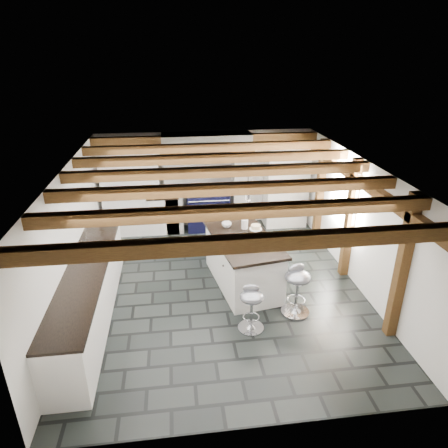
{
  "coord_description": "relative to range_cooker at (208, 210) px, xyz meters",
  "views": [
    {
      "loc": [
        -0.75,
        -6.21,
        4.05
      ],
      "look_at": [
        0.1,
        0.4,
        1.1
      ],
      "focal_mm": 32.0,
      "sensor_mm": 36.0,
      "label": 1
    }
  ],
  "objects": [
    {
      "name": "ground",
      "position": [
        0.0,
        -2.68,
        -0.47
      ],
      "size": [
        6.0,
        6.0,
        0.0
      ],
      "primitive_type": "plane",
      "color": "black",
      "rests_on": "ground"
    },
    {
      "name": "room_shell",
      "position": [
        -0.61,
        -1.26,
        0.6
      ],
      "size": [
        6.0,
        6.03,
        6.0
      ],
      "color": "white",
      "rests_on": "ground"
    },
    {
      "name": "range_cooker",
      "position": [
        0.0,
        0.0,
        0.0
      ],
      "size": [
        1.0,
        0.63,
        0.99
      ],
      "color": "black",
      "rests_on": "ground"
    },
    {
      "name": "kitchen_island",
      "position": [
        0.41,
        -2.56,
        0.02
      ],
      "size": [
        1.3,
        2.05,
        1.26
      ],
      "rotation": [
        0.0,
        0.0,
        0.17
      ],
      "color": "white",
      "rests_on": "ground"
    },
    {
      "name": "bar_stool_near",
      "position": [
        1.12,
        -3.58,
        0.08
      ],
      "size": [
        0.53,
        0.53,
        0.87
      ],
      "rotation": [
        0.0,
        0.0,
        0.29
      ],
      "color": "silver",
      "rests_on": "ground"
    },
    {
      "name": "bar_stool_far",
      "position": [
        0.32,
        -3.9,
        0.0
      ],
      "size": [
        0.43,
        0.43,
        0.76
      ],
      "rotation": [
        0.0,
        0.0,
        -0.16
      ],
      "color": "silver",
      "rests_on": "ground"
    }
  ]
}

